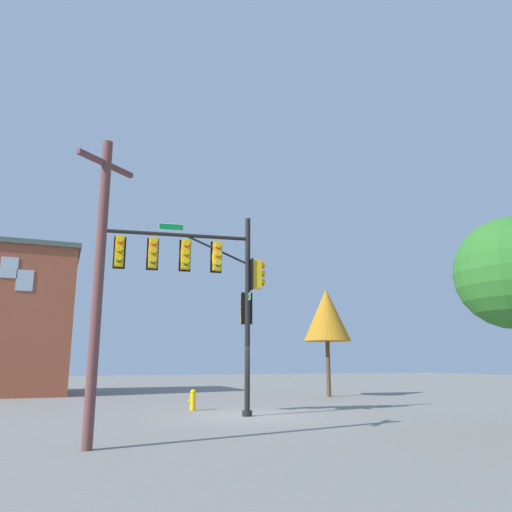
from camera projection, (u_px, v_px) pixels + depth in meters
name	position (u px, v px, depth m)	size (l,w,h in m)	color
ground_plane	(247.00, 416.00, 17.73)	(120.00, 120.00, 0.00)	gray
signal_pole_assembly	(206.00, 275.00, 18.48)	(6.06, 1.40, 7.47)	black
utility_pole	(98.00, 279.00, 11.67)	(1.47, 1.24, 7.39)	brown
fire_hydrant	(193.00, 400.00, 19.96)	(0.33, 0.24, 0.83)	yellow
tree_near	(327.00, 315.00, 28.81)	(2.76, 2.76, 6.19)	brown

